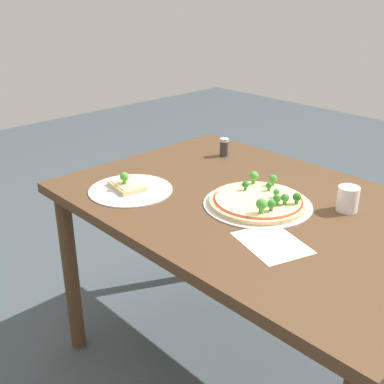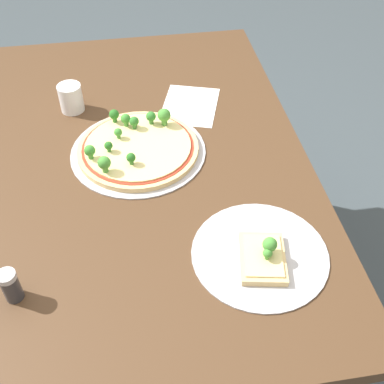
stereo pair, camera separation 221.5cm
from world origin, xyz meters
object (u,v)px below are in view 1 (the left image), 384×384
pizza_tray_whole (259,201)px  drinking_cup (348,199)px  condiment_shaker (224,147)px  dining_table (255,226)px  pizza_tray_slice (129,187)px

pizza_tray_whole → drinking_cup: size_ratio=4.41×
pizza_tray_whole → drinking_cup: (0.22, 0.17, 0.03)m
condiment_shaker → dining_table: bearing=-33.8°
dining_table → drinking_cup: drinking_cup is taller
pizza_tray_slice → drinking_cup: bearing=33.5°
pizza_tray_whole → condiment_shaker: bearing=146.3°
pizza_tray_whole → pizza_tray_slice: pizza_tray_whole is taller
dining_table → drinking_cup: bearing=34.4°
dining_table → pizza_tray_whole: size_ratio=3.69×
drinking_cup → condiment_shaker: (-0.63, 0.10, -0.00)m
dining_table → pizza_tray_whole: 0.11m
condiment_shaker → drinking_cup: bearing=-9.2°
pizza_tray_slice → drinking_cup: (0.62, 0.41, 0.03)m
drinking_cup → pizza_tray_whole: bearing=-142.0°
dining_table → pizza_tray_whole: bearing=-31.3°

